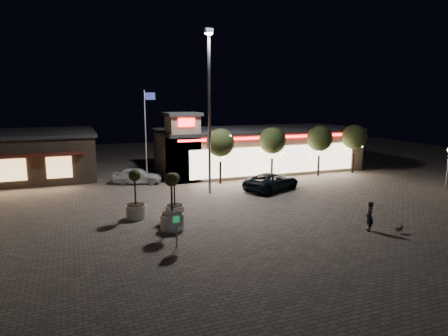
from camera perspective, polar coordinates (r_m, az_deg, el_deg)
name	(u,v)px	position (r m, az deg, el deg)	size (l,w,h in m)	color
ground	(222,227)	(23.47, -0.32, -8.37)	(90.00, 90.00, 0.00)	#74675E
retail_building	(254,149)	(40.87, 4.38, 2.75)	(20.40, 8.40, 6.10)	gray
restaurant_building	(1,156)	(41.62, -29.25, 1.54)	(16.40, 11.00, 4.30)	#382D23
floodlight_pole	(209,103)	(30.46, -2.12, 9.32)	(0.60, 0.40, 12.38)	gray
flagpole	(147,129)	(34.45, -11.00, 5.45)	(0.95, 0.10, 8.00)	white
string_tree_a	(220,143)	(34.18, -0.53, 3.61)	(2.42, 2.42, 4.79)	#332319
string_tree_b	(272,141)	(36.21, 6.93, 3.90)	(2.42, 2.42, 4.79)	#332319
string_tree_c	(320,139)	(38.78, 13.50, 4.11)	(2.42, 2.42, 4.79)	#332319
string_tree_d	(354,137)	(41.17, 18.12, 4.22)	(2.42, 2.42, 4.79)	#332319
pickup_truck	(272,181)	(32.45, 6.86, -1.92)	(2.35, 5.10, 1.42)	black
white_sedan	(137,176)	(35.42, -12.28, -1.07)	(1.66, 4.13, 1.41)	silver
pedestrian	(370,216)	(23.94, 20.07, -6.52)	(0.61, 0.40, 1.68)	black
dog	(400,228)	(24.37, 23.82, -7.85)	(0.54, 0.27, 0.29)	#59514C
planter_left	(136,203)	(25.39, -12.51, -4.94)	(1.25, 1.25, 3.08)	silver
planter_mid	(172,212)	(22.94, -7.43, -6.24)	(1.34, 1.34, 3.29)	silver
planter_right	(175,204)	(25.09, -7.06, -5.11)	(1.17, 1.17, 2.87)	silver
valet_sign	(176,222)	(20.09, -6.85, -7.70)	(0.62, 0.11, 1.89)	gray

